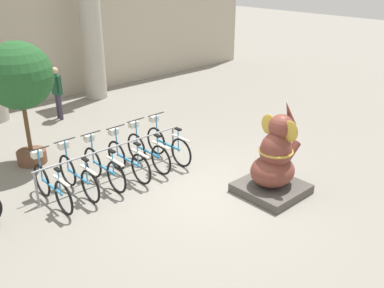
# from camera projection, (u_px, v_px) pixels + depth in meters

# --- Properties ---
(ground_plane) EXTENTS (60.00, 60.00, 0.00)m
(ground_plane) POSITION_uv_depth(u_px,v_px,m) (212.00, 191.00, 9.12)
(ground_plane) COLOR gray
(building_facade) EXTENTS (20.00, 0.20, 6.00)m
(building_facade) POSITION_uv_depth(u_px,v_px,m) (25.00, 12.00, 13.75)
(building_facade) COLOR #B2A893
(building_facade) RESTS_ON ground_plane
(column_right) EXTENTS (0.91, 0.91, 5.16)m
(column_right) POSITION_uv_depth(u_px,v_px,m) (90.00, 22.00, 14.32)
(column_right) COLOR #ADA899
(column_right) RESTS_ON ground_plane
(bike_rack) EXTENTS (3.64, 0.05, 0.77)m
(bike_rack) POSITION_uv_depth(u_px,v_px,m) (112.00, 154.00, 9.46)
(bike_rack) COLOR gray
(bike_rack) RESTS_ON ground_plane
(bicycle_0) EXTENTS (0.48, 1.67, 1.09)m
(bicycle_0) POSITION_uv_depth(u_px,v_px,m) (51.00, 185.00, 8.50)
(bicycle_0) COLOR black
(bicycle_0) RESTS_ON ground_plane
(bicycle_1) EXTENTS (0.48, 1.67, 1.09)m
(bicycle_1) POSITION_uv_depth(u_px,v_px,m) (77.00, 175.00, 8.91)
(bicycle_1) COLOR black
(bicycle_1) RESTS_ON ground_plane
(bicycle_2) EXTENTS (0.48, 1.67, 1.09)m
(bicycle_2) POSITION_uv_depth(u_px,v_px,m) (103.00, 166.00, 9.27)
(bicycle_2) COLOR black
(bicycle_2) RESTS_ON ground_plane
(bicycle_3) EXTENTS (0.48, 1.67, 1.09)m
(bicycle_3) POSITION_uv_depth(u_px,v_px,m) (127.00, 159.00, 9.62)
(bicycle_3) COLOR black
(bicycle_3) RESTS_ON ground_plane
(bicycle_4) EXTENTS (0.48, 1.67, 1.09)m
(bicycle_4) POSITION_uv_depth(u_px,v_px,m) (147.00, 151.00, 10.04)
(bicycle_4) COLOR black
(bicycle_4) RESTS_ON ground_plane
(bicycle_5) EXTENTS (0.48, 1.67, 1.09)m
(bicycle_5) POSITION_uv_depth(u_px,v_px,m) (167.00, 144.00, 10.42)
(bicycle_5) COLOR black
(bicycle_5) RESTS_ON ground_plane
(elephant_statue) EXTENTS (1.28, 1.28, 2.00)m
(elephant_statue) POSITION_uv_depth(u_px,v_px,m) (274.00, 163.00, 8.86)
(elephant_statue) COLOR #4C4742
(elephant_statue) RESTS_ON ground_plane
(person_pedestrian) EXTENTS (0.22, 0.47, 1.63)m
(person_pedestrian) POSITION_uv_depth(u_px,v_px,m) (57.00, 89.00, 12.89)
(person_pedestrian) COLOR #383342
(person_pedestrian) RESTS_ON ground_plane
(potted_tree) EXTENTS (1.54, 1.54, 2.93)m
(potted_tree) POSITION_uv_depth(u_px,v_px,m) (19.00, 79.00, 9.59)
(potted_tree) COLOR brown
(potted_tree) RESTS_ON ground_plane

